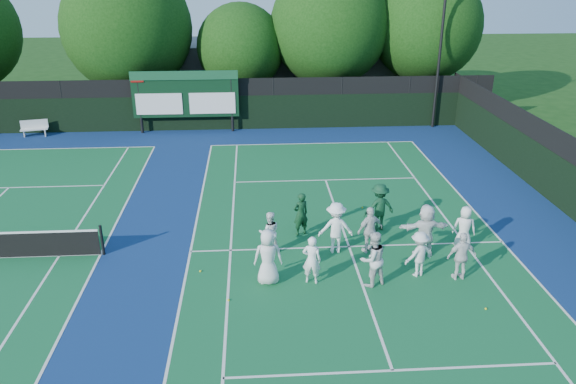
{
  "coord_description": "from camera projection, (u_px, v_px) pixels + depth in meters",
  "views": [
    {
      "loc": [
        -3.26,
        -16.15,
        9.27
      ],
      "look_at": [
        -2.0,
        3.0,
        1.3
      ],
      "focal_mm": 35.0,
      "sensor_mm": 36.0,
      "label": 1
    }
  ],
  "objects": [
    {
      "name": "player_front_0",
      "position": [
        268.0,
        257.0,
        17.06
      ],
      "size": [
        0.89,
        0.59,
        1.8
      ],
      "primitive_type": "imported",
      "rotation": [
        0.0,
        0.0,
        3.12
      ],
      "color": "silver",
      "rests_on": "ground"
    },
    {
      "name": "tree_d",
      "position": [
        332.0,
        29.0,
        34.76
      ],
      "size": [
        7.34,
        7.34,
        9.14
      ],
      "color": "black",
      "rests_on": "ground"
    },
    {
      "name": "near_court",
      "position": [
        349.0,
        247.0,
        19.55
      ],
      "size": [
        11.05,
        23.85,
        0.01
      ],
      "color": "#12592E",
      "rests_on": "ground"
    },
    {
      "name": "court_apron",
      "position": [
        175.0,
        252.0,
        19.19
      ],
      "size": [
        34.0,
        32.0,
        0.01
      ],
      "primitive_type": "cube",
      "color": "navy",
      "rests_on": "ground"
    },
    {
      "name": "light_pole_right",
      "position": [
        443.0,
        17.0,
        31.14
      ],
      "size": [
        1.2,
        0.3,
        10.12
      ],
      "color": "black",
      "rests_on": "ground"
    },
    {
      "name": "player_front_3",
      "position": [
        419.0,
        254.0,
        17.52
      ],
      "size": [
        1.12,
        0.89,
        1.51
      ],
      "primitive_type": "imported",
      "rotation": [
        0.0,
        0.0,
        3.53
      ],
      "color": "silver",
      "rests_on": "ground"
    },
    {
      "name": "bench",
      "position": [
        34.0,
        128.0,
        31.66
      ],
      "size": [
        1.5,
        0.73,
        0.92
      ],
      "color": "silver",
      "rests_on": "ground"
    },
    {
      "name": "coach_right",
      "position": [
        379.0,
        207.0,
        20.48
      ],
      "size": [
        1.29,
        0.93,
        1.8
      ],
      "primitive_type": "imported",
      "rotation": [
        0.0,
        0.0,
        3.38
      ],
      "color": "#103B22",
      "rests_on": "ground"
    },
    {
      "name": "tennis_ball_1",
      "position": [
        433.0,
        214.0,
        22.02
      ],
      "size": [
        0.07,
        0.07,
        0.07
      ],
      "primitive_type": "sphere",
      "color": "yellow",
      "rests_on": "ground"
    },
    {
      "name": "player_back_2",
      "position": [
        370.0,
        230.0,
        18.93
      ],
      "size": [
        1.05,
        0.76,
        1.66
      ],
      "primitive_type": "imported",
      "rotation": [
        0.0,
        0.0,
        3.55
      ],
      "color": "silver",
      "rests_on": "ground"
    },
    {
      "name": "ground",
      "position": [
        354.0,
        261.0,
        18.63
      ],
      "size": [
        120.0,
        120.0,
        0.0
      ],
      "primitive_type": "plane",
      "color": "#15390F",
      "rests_on": "ground"
    },
    {
      "name": "tree_b",
      "position": [
        130.0,
        31.0,
        34.02
      ],
      "size": [
        7.82,
        7.82,
        9.37
      ],
      "color": "black",
      "rests_on": "ground"
    },
    {
      "name": "player_back_0",
      "position": [
        269.0,
        232.0,
        18.94
      ],
      "size": [
        0.79,
        0.65,
        1.49
      ],
      "primitive_type": "imported",
      "rotation": [
        0.0,
        0.0,
        3.26
      ],
      "color": "white",
      "rests_on": "ground"
    },
    {
      "name": "scoreboard",
      "position": [
        185.0,
        95.0,
        31.73
      ],
      "size": [
        6.0,
        0.21,
        3.55
      ],
      "color": "black",
      "rests_on": "ground"
    },
    {
      "name": "coach_left",
      "position": [
        301.0,
        214.0,
        20.14
      ],
      "size": [
        0.7,
        0.6,
        1.63
      ],
      "primitive_type": "imported",
      "rotation": [
        0.0,
        0.0,
        3.56
      ],
      "color": "#0E361C",
      "rests_on": "ground"
    },
    {
      "name": "player_back_4",
      "position": [
        464.0,
        228.0,
        19.19
      ],
      "size": [
        0.88,
        0.7,
        1.56
      ],
      "primitive_type": "imported",
      "rotation": [
        0.0,
        0.0,
        2.83
      ],
      "color": "white",
      "rests_on": "ground"
    },
    {
      "name": "player_front_2",
      "position": [
        373.0,
        259.0,
        16.96
      ],
      "size": [
        1.06,
        0.96,
        1.79
      ],
      "primitive_type": "imported",
      "rotation": [
        0.0,
        0.0,
        3.54
      ],
      "color": "silver",
      "rests_on": "ground"
    },
    {
      "name": "player_back_3",
      "position": [
        425.0,
        230.0,
        18.7
      ],
      "size": [
        1.72,
        0.59,
        1.84
      ],
      "primitive_type": "imported",
      "rotation": [
        0.0,
        0.0,
        3.17
      ],
      "color": "white",
      "rests_on": "ground"
    },
    {
      "name": "tree_e",
      "position": [
        428.0,
        29.0,
        35.14
      ],
      "size": [
        6.91,
        6.91,
        8.89
      ],
      "color": "black",
      "rests_on": "ground"
    },
    {
      "name": "back_fence",
      "position": [
        205.0,
        107.0,
        32.49
      ],
      "size": [
        34.0,
        0.08,
        3.0
      ],
      "color": "black",
      "rests_on": "ground"
    },
    {
      "name": "clubhouse",
      "position": [
        269.0,
        70.0,
        39.86
      ],
      "size": [
        18.0,
        6.0,
        4.0
      ],
      "primitive_type": "cube",
      "color": "#5D5D62",
      "rests_on": "ground"
    },
    {
      "name": "tennis_ball_3",
      "position": [
        200.0,
        271.0,
        17.96
      ],
      "size": [
        0.07,
        0.07,
        0.07
      ],
      "primitive_type": "sphere",
      "color": "yellow",
      "rests_on": "ground"
    },
    {
      "name": "tree_c",
      "position": [
        243.0,
        49.0,
        34.88
      ],
      "size": [
        5.41,
        5.41,
        6.94
      ],
      "color": "black",
      "rests_on": "ground"
    },
    {
      "name": "player_front_1",
      "position": [
        312.0,
        260.0,
        17.11
      ],
      "size": [
        0.65,
        0.51,
        1.58
      ],
      "primitive_type": "imported",
      "rotation": [
        0.0,
        0.0,
        2.89
      ],
      "color": "white",
      "rests_on": "ground"
    },
    {
      "name": "player_back_1",
      "position": [
        336.0,
        228.0,
        18.89
      ],
      "size": [
        1.18,
        0.69,
        1.81
      ],
      "primitive_type": "imported",
      "rotation": [
        0.0,
        0.0,
        3.13
      ],
      "color": "white",
      "rests_on": "ground"
    },
    {
      "name": "tennis_ball_4",
      "position": [
        362.0,
        208.0,
        22.57
      ],
      "size": [
        0.07,
        0.07,
        0.07
      ],
      "primitive_type": "sphere",
      "color": "yellow",
      "rests_on": "ground"
    },
    {
      "name": "tennis_ball_0",
      "position": [
        228.0,
        300.0,
        16.44
      ],
      "size": [
        0.07,
        0.07,
        0.07
      ],
      "primitive_type": "sphere",
      "color": "yellow",
      "rests_on": "ground"
    },
    {
      "name": "player_front_4",
      "position": [
        462.0,
        256.0,
        17.3
      ],
      "size": [
        0.96,
        0.46,
        1.6
      ],
      "primitive_type": "imported",
      "rotation": [
        0.0,
        0.0,
        3.22
      ],
      "color": "silver",
      "rests_on": "ground"
    },
    {
      "name": "tennis_ball_2",
      "position": [
        486.0,
        309.0,
        16.03
      ],
      "size": [
        0.07,
        0.07,
        0.07
      ],
      "primitive_type": "sphere",
      "color": "yellow",
      "rests_on": "ground"
    }
  ]
}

